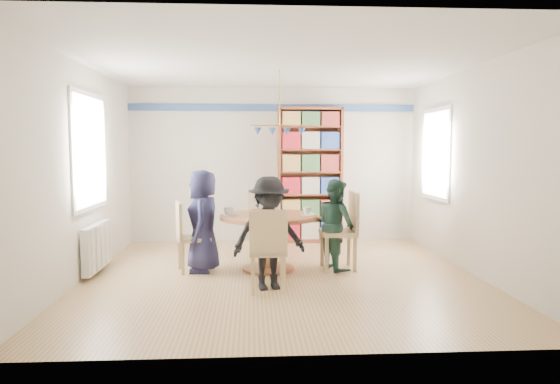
{
  "coord_description": "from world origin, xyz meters",
  "views": [
    {
      "loc": [
        -0.39,
        -6.31,
        1.64
      ],
      "look_at": [
        0.0,
        0.4,
        1.05
      ],
      "focal_mm": 32.0,
      "sensor_mm": 36.0,
      "label": 1
    }
  ],
  "objects": [
    {
      "name": "person_left",
      "position": [
        -1.03,
        0.29,
        0.68
      ],
      "size": [
        0.43,
        0.66,
        1.36
      ],
      "primitive_type": "imported",
      "rotation": [
        0.0,
        0.0,
        -1.57
      ],
      "color": "#191A39",
      "rests_on": "ground"
    },
    {
      "name": "tableware",
      "position": [
        -0.19,
        0.34,
        0.82
      ],
      "size": [
        1.26,
        1.26,
        0.33
      ],
      "color": "white",
      "rests_on": "dining_table"
    },
    {
      "name": "chair_far",
      "position": [
        -0.19,
        1.37,
        0.56
      ],
      "size": [
        0.55,
        0.55,
        1.01
      ],
      "color": "tan",
      "rests_on": "ground"
    },
    {
      "name": "radiator",
      "position": [
        -2.42,
        0.3,
        0.35
      ],
      "size": [
        0.12,
        1.0,
        0.6
      ],
      "color": "silver",
      "rests_on": "ground"
    },
    {
      "name": "ground",
      "position": [
        0.0,
        0.0,
        0.0
      ],
      "size": [
        5.0,
        5.0,
        0.0
      ],
      "primitive_type": "plane",
      "color": "tan"
    },
    {
      "name": "bookshelf",
      "position": [
        0.64,
        2.34,
        1.15
      ],
      "size": [
        1.12,
        0.33,
        2.34
      ],
      "color": "maroon",
      "rests_on": "ground"
    },
    {
      "name": "person_near",
      "position": [
        -0.19,
        -0.6,
        0.66
      ],
      "size": [
        0.95,
        0.69,
        1.32
      ],
      "primitive_type": "imported",
      "rotation": [
        0.0,
        0.0,
        0.26
      ],
      "color": "black",
      "rests_on": "ground"
    },
    {
      "name": "chair_left",
      "position": [
        -1.24,
        0.29,
        0.51
      ],
      "size": [
        0.5,
        0.5,
        0.93
      ],
      "color": "tan",
      "rests_on": "ground"
    },
    {
      "name": "chair_right",
      "position": [
        0.87,
        0.31,
        0.58
      ],
      "size": [
        0.48,
        0.48,
        1.06
      ],
      "color": "tan",
      "rests_on": "ground"
    },
    {
      "name": "person_far",
      "position": [
        -0.12,
        1.21,
        0.61
      ],
      "size": [
        0.47,
        0.33,
        1.21
      ],
      "primitive_type": "imported",
      "rotation": [
        0.0,
        0.0,
        3.05
      ],
      "color": "gray",
      "rests_on": "ground"
    },
    {
      "name": "room_shell",
      "position": [
        -0.26,
        0.87,
        1.65
      ],
      "size": [
        5.0,
        5.0,
        5.0
      ],
      "color": "white",
      "rests_on": "ground"
    },
    {
      "name": "person_right",
      "position": [
        0.75,
        0.31,
        0.62
      ],
      "size": [
        0.65,
        0.72,
        1.23
      ],
      "primitive_type": "imported",
      "rotation": [
        0.0,
        0.0,
        1.93
      ],
      "color": "#1C382C",
      "rests_on": "ground"
    },
    {
      "name": "dining_table",
      "position": [
        -0.16,
        0.31,
        0.56
      ],
      "size": [
        1.3,
        1.3,
        0.75
      ],
      "color": "#965531",
      "rests_on": "ground"
    },
    {
      "name": "chair_near",
      "position": [
        -0.2,
        -0.75,
        0.53
      ],
      "size": [
        0.43,
        0.43,
        0.96
      ],
      "color": "tan",
      "rests_on": "ground"
    }
  ]
}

